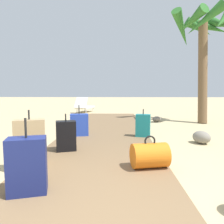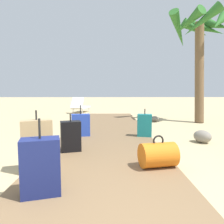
% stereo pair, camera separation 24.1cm
% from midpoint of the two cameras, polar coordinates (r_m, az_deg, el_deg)
% --- Properties ---
extents(ground_plane, '(60.00, 60.00, 0.00)m').
position_cam_midpoint_polar(ground_plane, '(4.87, -3.10, -8.00)').
color(ground_plane, tan).
extents(boardwalk, '(2.12, 8.45, 0.08)m').
position_cam_midpoint_polar(boardwalk, '(5.69, -2.75, -5.56)').
color(boardwalk, brown).
rests_on(boardwalk, ground).
extents(duffel_bag_orange, '(0.56, 0.44, 0.46)m').
position_cam_midpoint_polar(duffel_bag_orange, '(3.12, 10.06, -11.23)').
color(duffel_bag_orange, orange).
rests_on(duffel_bag_orange, boardwalk).
extents(suitcase_tan, '(0.47, 0.33, 0.81)m').
position_cam_midpoint_polar(suitcase_tan, '(3.28, -21.46, -7.82)').
color(suitcase_tan, tan).
rests_on(suitcase_tan, boardwalk).
extents(suitcase_black, '(0.40, 0.31, 0.67)m').
position_cam_midpoint_polar(suitcase_black, '(3.91, -12.78, -6.35)').
color(suitcase_black, black).
rests_on(suitcase_black, boardwalk).
extents(suitcase_blue, '(0.46, 0.29, 0.74)m').
position_cam_midpoint_polar(suitcase_blue, '(5.13, -9.74, -3.47)').
color(suitcase_blue, '#2847B7').
rests_on(suitcase_blue, boardwalk).
extents(suitcase_navy, '(0.44, 0.33, 0.81)m').
position_cam_midpoint_polar(suitcase_navy, '(2.43, -21.36, -13.54)').
color(suitcase_navy, navy).
rests_on(suitcase_navy, boardwalk).
extents(suitcase_teal, '(0.37, 0.27, 0.65)m').
position_cam_midpoint_polar(suitcase_teal, '(5.06, 7.41, -3.54)').
color(suitcase_teal, '#197A7F').
rests_on(suitcase_teal, boardwalk).
extents(palm_tree_far_right, '(2.27, 2.16, 4.03)m').
position_cam_midpoint_polar(palm_tree_far_right, '(8.54, 21.78, 18.27)').
color(palm_tree_far_right, brown).
rests_on(palm_tree_far_right, ground).
extents(lounge_chair, '(0.90, 1.61, 0.81)m').
position_cam_midpoint_polar(lounge_chair, '(11.12, -9.13, 1.50)').
color(lounge_chair, white).
rests_on(lounge_chair, ground).
extents(rock_right_far, '(0.36, 0.30, 0.20)m').
position_cam_midpoint_polar(rock_right_far, '(8.06, 10.49, -1.81)').
color(rock_right_far, gray).
rests_on(rock_right_far, ground).
extents(rock_right_near, '(0.47, 0.51, 0.28)m').
position_cam_midpoint_polar(rock_right_near, '(5.14, 21.89, -6.11)').
color(rock_right_near, gray).
rests_on(rock_right_near, ground).
extents(rock_left_near, '(0.45, 0.44, 0.19)m').
position_cam_midpoint_polar(rock_left_near, '(6.93, -20.59, -3.42)').
color(rock_left_near, gray).
rests_on(rock_left_near, ground).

